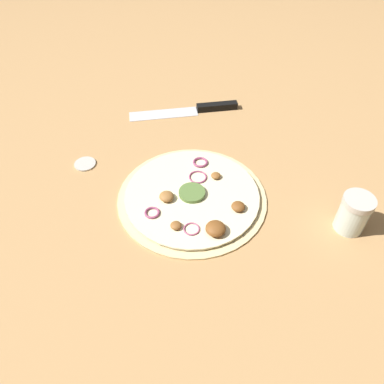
% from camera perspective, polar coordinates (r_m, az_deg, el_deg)
% --- Properties ---
extents(ground_plane, '(3.00, 3.00, 0.00)m').
position_cam_1_polar(ground_plane, '(0.76, 0.00, -0.93)').
color(ground_plane, tan).
extents(pizza, '(0.30, 0.30, 0.03)m').
position_cam_1_polar(pizza, '(0.76, 0.09, -0.74)').
color(pizza, beige).
rests_on(pizza, ground_plane).
extents(knife, '(0.14, 0.27, 0.02)m').
position_cam_1_polar(knife, '(1.00, 1.24, 12.55)').
color(knife, silver).
rests_on(knife, ground_plane).
extents(spice_jar, '(0.06, 0.06, 0.08)m').
position_cam_1_polar(spice_jar, '(0.74, 23.41, -3.06)').
color(spice_jar, silver).
rests_on(spice_jar, ground_plane).
extents(loose_cap, '(0.05, 0.05, 0.01)m').
position_cam_1_polar(loose_cap, '(0.87, -16.00, 4.23)').
color(loose_cap, beige).
rests_on(loose_cap, ground_plane).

